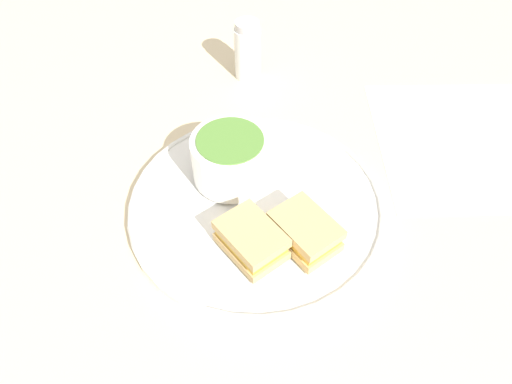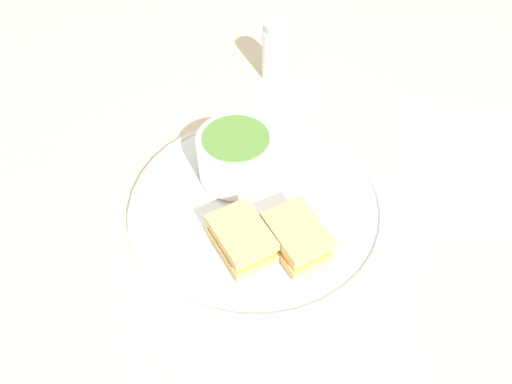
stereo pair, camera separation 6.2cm
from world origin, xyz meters
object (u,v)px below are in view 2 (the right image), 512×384
at_px(sandwich_half_near, 242,239).
at_px(salt_shaker, 275,51).
at_px(sandwich_half_far, 297,237).
at_px(spoon, 275,154).
at_px(soup_bowl, 237,155).

distance_m(sandwich_half_near, salt_shaker, 0.36).
bearing_deg(sandwich_half_far, sandwich_half_near, 19.72).
distance_m(spoon, sandwich_half_far, 0.15).
bearing_deg(spoon, soup_bowl, 53.92).
bearing_deg(soup_bowl, spoon, -131.07).
bearing_deg(spoon, sandwich_half_far, 120.49).
bearing_deg(sandwich_half_far, spoon, -64.49).
bearing_deg(sandwich_half_far, salt_shaker, -69.69).
xyz_separation_m(soup_bowl, salt_shaker, (0.02, -0.24, -0.00)).
relative_size(spoon, sandwich_half_near, 1.09).
xyz_separation_m(spoon, sandwich_half_near, (-0.00, 0.16, 0.01)).
distance_m(soup_bowl, sandwich_half_near, 0.12).
xyz_separation_m(sandwich_half_near, sandwich_half_far, (-0.06, -0.02, 0.00)).
relative_size(soup_bowl, sandwich_half_far, 1.07).
height_order(soup_bowl, sandwich_half_far, soup_bowl).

